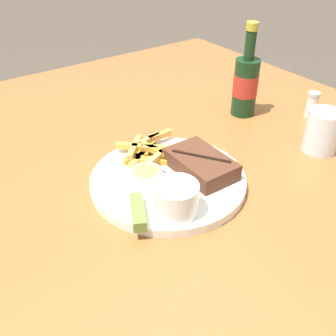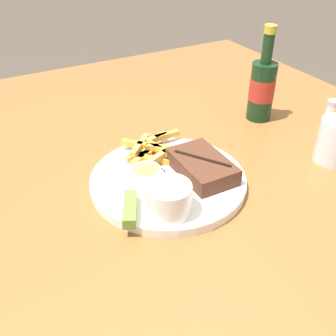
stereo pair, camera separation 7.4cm
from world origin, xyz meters
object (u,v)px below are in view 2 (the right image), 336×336
object	(u,v)px
dipping_sauce_cup	(146,174)
beer_bottle	(262,88)
drinking_glass	(335,141)
steak_portion	(202,166)
salt_shaker	(331,113)
dinner_plate	(168,180)
fork_utensil	(146,158)
pickle_spear	(130,209)
coleslaw_cup	(169,197)

from	to	relation	value
dipping_sauce_cup	beer_bottle	distance (m)	0.40
drinking_glass	dipping_sauce_cup	bearing A→B (deg)	-104.95
steak_portion	salt_shaker	bearing A→B (deg)	96.28
dinner_plate	steak_portion	bearing A→B (deg)	70.87
fork_utensil	salt_shaker	xyz separation A→B (m)	(0.06, 0.47, 0.01)
steak_portion	salt_shaker	world-z (taller)	salt_shaker
dinner_plate	salt_shaker	xyz separation A→B (m)	(-0.02, 0.46, 0.02)
steak_portion	beer_bottle	size ratio (longest dim) A/B	0.61
steak_portion	pickle_spear	world-z (taller)	steak_portion
dipping_sauce_cup	salt_shaker	size ratio (longest dim) A/B	0.88
coleslaw_cup	salt_shaker	bearing A→B (deg)	102.34
coleslaw_cup	drinking_glass	distance (m)	0.39
dinner_plate	fork_utensil	bearing A→B (deg)	-173.35
dinner_plate	steak_portion	world-z (taller)	steak_portion
dinner_plate	fork_utensil	distance (m)	0.08
pickle_spear	salt_shaker	size ratio (longest dim) A/B	1.26
steak_portion	dipping_sauce_cup	distance (m)	0.11
coleslaw_cup	fork_utensil	distance (m)	0.17
pickle_spear	salt_shaker	bearing A→B (deg)	98.52
steak_portion	fork_utensil	xyz separation A→B (m)	(-0.10, -0.07, -0.01)
dinner_plate	drinking_glass	world-z (taller)	drinking_glass
dinner_plate	dipping_sauce_cup	world-z (taller)	dipping_sauce_cup
steak_portion	dipping_sauce_cup	size ratio (longest dim) A/B	2.42
coleslaw_cup	pickle_spear	world-z (taller)	coleslaw_cup
fork_utensil	drinking_glass	world-z (taller)	drinking_glass
pickle_spear	drinking_glass	xyz separation A→B (m)	(0.03, 0.45, 0.02)
dinner_plate	fork_utensil	xyz separation A→B (m)	(-0.08, -0.01, 0.01)
pickle_spear	coleslaw_cup	bearing A→B (deg)	66.34
pickle_spear	fork_utensil	xyz separation A→B (m)	(-0.14, 0.10, -0.01)
pickle_spear	drinking_glass	distance (m)	0.45
pickle_spear	beer_bottle	distance (m)	0.49
dinner_plate	beer_bottle	size ratio (longest dim) A/B	1.31
dinner_plate	beer_bottle	world-z (taller)	beer_bottle
dinner_plate	pickle_spear	bearing A→B (deg)	-59.65
fork_utensil	salt_shaker	distance (m)	0.48
dinner_plate	drinking_glass	bearing A→B (deg)	74.91
dinner_plate	beer_bottle	bearing A→B (deg)	112.00
dipping_sauce_cup	salt_shaker	bearing A→B (deg)	91.38
fork_utensil	salt_shaker	bearing A→B (deg)	76.56
coleslaw_cup	dipping_sauce_cup	size ratio (longest dim) A/B	1.35
fork_utensil	dipping_sauce_cup	bearing A→B (deg)	-32.10
dinner_plate	coleslaw_cup	bearing A→B (deg)	-28.13
coleslaw_cup	drinking_glass	world-z (taller)	drinking_glass
steak_portion	beer_bottle	bearing A→B (deg)	119.94
dipping_sauce_cup	beer_bottle	bearing A→B (deg)	108.39
coleslaw_cup	pickle_spear	bearing A→B (deg)	-113.66
dipping_sauce_cup	pickle_spear	bearing A→B (deg)	-42.06
steak_portion	coleslaw_cup	distance (m)	0.13
dipping_sauce_cup	salt_shaker	xyz separation A→B (m)	(-0.01, 0.50, 0.00)
pickle_spear	fork_utensil	world-z (taller)	pickle_spear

